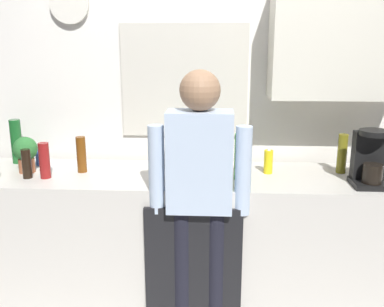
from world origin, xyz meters
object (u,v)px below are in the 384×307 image
at_px(bottle_red_vinegar, 44,161).
at_px(person_at_sink, 200,188).
at_px(bottle_amber_beer, 81,154).
at_px(storage_canister, 169,153).
at_px(coffee_maker, 370,160).
at_px(bottle_green_wine, 16,141).
at_px(cup_blue_mug, 42,157).
at_px(bottle_clear_soda, 242,157).
at_px(bottle_olive_oil, 342,154).
at_px(bottle_dark_sauce, 27,164).
at_px(potted_plant, 26,152).
at_px(dish_soap, 268,161).

relative_size(bottle_red_vinegar, person_at_sink, 0.14).
relative_size(bottle_amber_beer, storage_canister, 1.35).
bearing_deg(storage_canister, coffee_maker, -15.65).
bearing_deg(bottle_green_wine, cup_blue_mug, -11.78).
height_order(bottle_clear_soda, bottle_olive_oil, bottle_clear_soda).
height_order(bottle_dark_sauce, storage_canister, bottle_dark_sauce).
distance_m(coffee_maker, bottle_amber_beer, 1.75).
relative_size(bottle_red_vinegar, bottle_green_wine, 0.73).
height_order(bottle_red_vinegar, bottle_amber_beer, bottle_amber_beer).
xyz_separation_m(bottle_red_vinegar, potted_plant, (-0.16, 0.11, 0.02)).
bearing_deg(person_at_sink, cup_blue_mug, 150.18).
height_order(bottle_red_vinegar, bottle_green_wine, bottle_green_wine).
relative_size(coffee_maker, storage_canister, 1.94).
height_order(bottle_olive_oil, dish_soap, bottle_olive_oil).
distance_m(bottle_olive_oil, storage_canister, 1.11).
distance_m(bottle_clear_soda, dish_soap, 0.23).
distance_m(bottle_red_vinegar, bottle_amber_beer, 0.23).
bearing_deg(bottle_dark_sauce, bottle_clear_soda, 2.22).
relative_size(bottle_olive_oil, bottle_dark_sauce, 1.39).
height_order(bottle_red_vinegar, person_at_sink, person_at_sink).
xyz_separation_m(bottle_red_vinegar, bottle_clear_soda, (1.19, 0.04, 0.03)).
distance_m(bottle_red_vinegar, cup_blue_mug, 0.32).
distance_m(bottle_olive_oil, bottle_green_wine, 2.16).
xyz_separation_m(bottle_green_wine, cup_blue_mug, (0.19, -0.04, -0.10)).
height_order(storage_canister, person_at_sink, person_at_sink).
height_order(bottle_green_wine, person_at_sink, person_at_sink).
bearing_deg(bottle_dark_sauce, potted_plant, 114.42).
bearing_deg(person_at_sink, bottle_green_wine, 151.79).
bearing_deg(bottle_dark_sauce, bottle_olive_oil, 6.45).
height_order(bottle_dark_sauce, potted_plant, potted_plant).
height_order(bottle_clear_soda, person_at_sink, person_at_sink).
distance_m(bottle_red_vinegar, bottle_green_wine, 0.46).
bearing_deg(storage_canister, bottle_dark_sauce, -158.90).
relative_size(coffee_maker, bottle_olive_oil, 1.32).
relative_size(coffee_maker, bottle_clear_soda, 1.18).
bearing_deg(dish_soap, potted_plant, -177.59).
xyz_separation_m(bottle_amber_beer, cup_blue_mug, (-0.32, 0.15, -0.07)).
xyz_separation_m(bottle_amber_beer, storage_canister, (0.54, 0.18, -0.03)).
xyz_separation_m(potted_plant, person_at_sink, (1.11, -0.30, -0.11)).
xyz_separation_m(bottle_clear_soda, cup_blue_mug, (-1.33, 0.24, -0.09)).
height_order(bottle_clear_soda, bottle_green_wine, bottle_green_wine).
distance_m(bottle_green_wine, person_at_sink, 1.38).
bearing_deg(bottle_olive_oil, person_at_sink, -155.66).
bearing_deg(coffee_maker, bottle_dark_sauce, 179.64).
bearing_deg(storage_canister, person_at_sink, -66.08).
relative_size(cup_blue_mug, person_at_sink, 0.06).
bearing_deg(storage_canister, bottle_amber_beer, -161.61).
height_order(bottle_olive_oil, bottle_dark_sauce, bottle_olive_oil).
bearing_deg(bottle_amber_beer, person_at_sink, -22.92).
bearing_deg(bottle_clear_soda, bottle_dark_sauce, -177.78).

